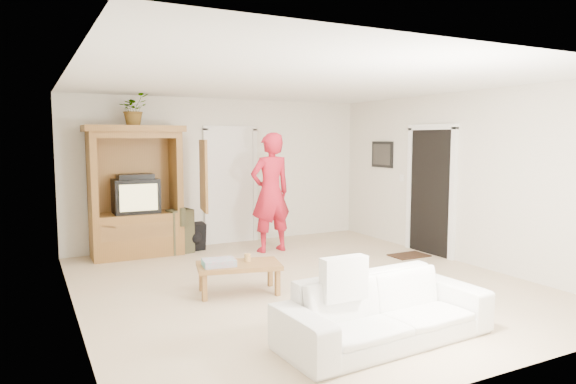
# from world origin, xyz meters

# --- Properties ---
(floor) EXTENTS (6.00, 6.00, 0.00)m
(floor) POSITION_xyz_m (0.00, 0.00, 0.00)
(floor) COLOR tan
(floor) RESTS_ON ground
(ceiling) EXTENTS (6.00, 6.00, 0.00)m
(ceiling) POSITION_xyz_m (0.00, 0.00, 2.60)
(ceiling) COLOR white
(ceiling) RESTS_ON floor
(wall_back) EXTENTS (5.50, 0.00, 5.50)m
(wall_back) POSITION_xyz_m (0.00, 3.00, 1.30)
(wall_back) COLOR silver
(wall_back) RESTS_ON floor
(wall_front) EXTENTS (5.50, 0.00, 5.50)m
(wall_front) POSITION_xyz_m (0.00, -3.00, 1.30)
(wall_front) COLOR silver
(wall_front) RESTS_ON floor
(wall_left) EXTENTS (0.00, 6.00, 6.00)m
(wall_left) POSITION_xyz_m (-2.75, 0.00, 1.30)
(wall_left) COLOR silver
(wall_left) RESTS_ON floor
(wall_right) EXTENTS (0.00, 6.00, 6.00)m
(wall_right) POSITION_xyz_m (2.75, 0.00, 1.30)
(wall_right) COLOR silver
(wall_right) RESTS_ON floor
(armoire) EXTENTS (1.82, 1.14, 2.10)m
(armoire) POSITION_xyz_m (-1.58, 2.66, 0.91)
(armoire) COLOR brown
(armoire) RESTS_ON floor
(door_back) EXTENTS (0.85, 0.05, 2.04)m
(door_back) POSITION_xyz_m (0.15, 2.97, 1.02)
(door_back) COLOR white
(door_back) RESTS_ON floor
(doorway_right) EXTENTS (0.05, 0.90, 2.04)m
(doorway_right) POSITION_xyz_m (2.73, 0.60, 1.02)
(doorway_right) COLOR black
(doorway_right) RESTS_ON floor
(framed_picture) EXTENTS (0.03, 0.60, 0.48)m
(framed_picture) POSITION_xyz_m (2.73, 1.90, 1.60)
(framed_picture) COLOR black
(framed_picture) RESTS_ON wall_right
(doormat) EXTENTS (0.60, 0.40, 0.02)m
(doormat) POSITION_xyz_m (2.30, 0.60, 0.01)
(doormat) COLOR #382316
(doormat) RESTS_ON floor
(plant) EXTENTS (0.60, 0.59, 0.51)m
(plant) POSITION_xyz_m (-1.60, 2.63, 2.35)
(plant) COLOR #4C7238
(plant) RESTS_ON armoire
(man) EXTENTS (0.76, 0.53, 1.99)m
(man) POSITION_xyz_m (0.47, 1.96, 1.00)
(man) COLOR red
(man) RESTS_ON floor
(sofa) EXTENTS (2.12, 0.93, 0.61)m
(sofa) POSITION_xyz_m (-0.23, -2.02, 0.30)
(sofa) COLOR silver
(sofa) RESTS_ON floor
(coffee_table) EXTENTS (1.10, 0.76, 0.37)m
(coffee_table) POSITION_xyz_m (-0.89, 0.00, 0.33)
(coffee_table) COLOR olive
(coffee_table) RESTS_ON floor
(towel) EXTENTS (0.41, 0.33, 0.08)m
(towel) POSITION_xyz_m (-1.15, 0.00, 0.41)
(towel) COLOR #E64C72
(towel) RESTS_ON coffee_table
(candle) EXTENTS (0.08, 0.08, 0.10)m
(candle) POSITION_xyz_m (-0.76, 0.05, 0.42)
(candle) COLOR tan
(candle) RESTS_ON coffee_table
(backpack_black) EXTENTS (0.38, 0.24, 0.46)m
(backpack_black) POSITION_xyz_m (-0.68, 2.60, 0.23)
(backpack_black) COLOR black
(backpack_black) RESTS_ON floor
(backpack_olive) EXTENTS (0.44, 0.36, 0.73)m
(backpack_olive) POSITION_xyz_m (-0.92, 2.52, 0.36)
(backpack_olive) COLOR #47442B
(backpack_olive) RESTS_ON floor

